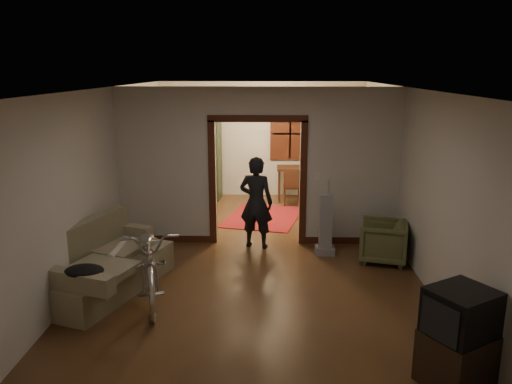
{
  "coord_description": "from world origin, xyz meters",
  "views": [
    {
      "loc": [
        0.23,
        -7.95,
        3.1
      ],
      "look_at": [
        0.0,
        -0.3,
        1.2
      ],
      "focal_mm": 35.0,
      "sensor_mm": 36.0,
      "label": 1
    }
  ],
  "objects_px": {
    "armchair": "(383,241)",
    "person": "(256,203)",
    "locker": "(200,159)",
    "desk": "(299,184)",
    "sofa": "(105,258)",
    "bicycle": "(150,260)"
  },
  "relations": [
    {
      "from": "armchair",
      "to": "desk",
      "type": "height_order",
      "value": "desk"
    },
    {
      "from": "armchair",
      "to": "person",
      "type": "height_order",
      "value": "person"
    },
    {
      "from": "sofa",
      "to": "locker",
      "type": "relative_size",
      "value": 1.09
    },
    {
      "from": "sofa",
      "to": "desk",
      "type": "xyz_separation_m",
      "value": [
        3.04,
        5.12,
        -0.09
      ]
    },
    {
      "from": "locker",
      "to": "desk",
      "type": "xyz_separation_m",
      "value": [
        2.4,
        -0.1,
        -0.58
      ]
    },
    {
      "from": "armchair",
      "to": "locker",
      "type": "distance_m",
      "value": 5.37
    },
    {
      "from": "sofa",
      "to": "desk",
      "type": "distance_m",
      "value": 5.95
    },
    {
      "from": "sofa",
      "to": "person",
      "type": "distance_m",
      "value": 2.82
    },
    {
      "from": "armchair",
      "to": "person",
      "type": "relative_size",
      "value": 0.46
    },
    {
      "from": "locker",
      "to": "desk",
      "type": "height_order",
      "value": "locker"
    },
    {
      "from": "locker",
      "to": "sofa",
      "type": "bearing_deg",
      "value": -91.93
    },
    {
      "from": "armchair",
      "to": "person",
      "type": "xyz_separation_m",
      "value": [
        -2.11,
        0.62,
        0.48
      ]
    },
    {
      "from": "person",
      "to": "desk",
      "type": "bearing_deg",
      "value": -92.51
    },
    {
      "from": "bicycle",
      "to": "armchair",
      "type": "bearing_deg",
      "value": 6.68
    },
    {
      "from": "armchair",
      "to": "person",
      "type": "bearing_deg",
      "value": -91.86
    },
    {
      "from": "sofa",
      "to": "person",
      "type": "height_order",
      "value": "person"
    },
    {
      "from": "sofa",
      "to": "armchair",
      "type": "height_order",
      "value": "sofa"
    },
    {
      "from": "bicycle",
      "to": "person",
      "type": "xyz_separation_m",
      "value": [
        1.4,
        2.05,
        0.28
      ]
    },
    {
      "from": "person",
      "to": "locker",
      "type": "bearing_deg",
      "value": -52.87
    },
    {
      "from": "bicycle",
      "to": "locker",
      "type": "distance_m",
      "value": 5.43
    },
    {
      "from": "sofa",
      "to": "bicycle",
      "type": "relative_size",
      "value": 1.04
    },
    {
      "from": "person",
      "to": "desk",
      "type": "relative_size",
      "value": 1.51
    }
  ]
}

